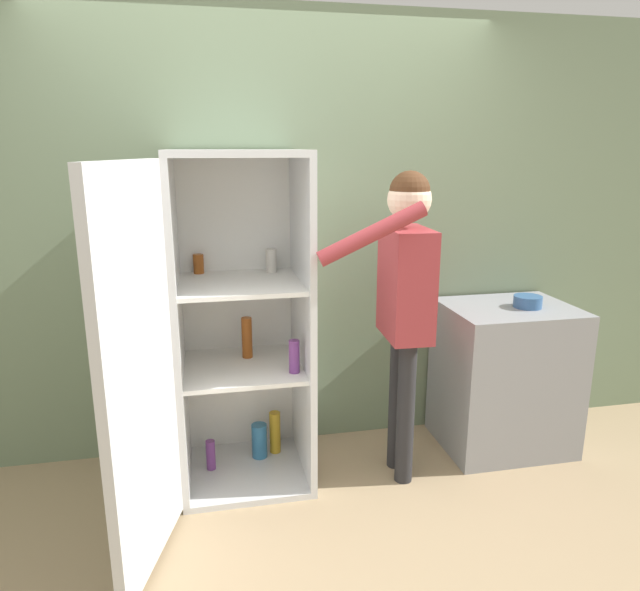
{
  "coord_description": "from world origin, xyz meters",
  "views": [
    {
      "loc": [
        -0.41,
        -2.31,
        1.79
      ],
      "look_at": [
        0.19,
        0.6,
        1.02
      ],
      "focal_mm": 32.0,
      "sensor_mm": 36.0,
      "label": 1
    }
  ],
  "objects": [
    {
      "name": "bowl",
      "position": [
        1.43,
        0.59,
        0.92
      ],
      "size": [
        0.16,
        0.16,
        0.07
      ],
      "color": "#335B8E",
      "rests_on": "counter"
    },
    {
      "name": "refrigerator",
      "position": [
        -0.34,
        0.51,
        0.88
      ],
      "size": [
        0.92,
        1.32,
        1.79
      ],
      "color": "silver",
      "rests_on": "ground_plane"
    },
    {
      "name": "person",
      "position": [
        0.61,
        0.44,
        1.1
      ],
      "size": [
        0.63,
        0.5,
        1.69
      ],
      "color": "#262628",
      "rests_on": "ground_plane"
    },
    {
      "name": "ground_plane",
      "position": [
        0.0,
        0.0,
        0.0
      ],
      "size": [
        12.0,
        12.0,
        0.0
      ],
      "primitive_type": "plane",
      "color": "tan"
    },
    {
      "name": "wall_back",
      "position": [
        0.0,
        0.98,
        1.27
      ],
      "size": [
        7.0,
        0.06,
        2.55
      ],
      "color": "gray",
      "rests_on": "ground_plane"
    },
    {
      "name": "counter",
      "position": [
        1.34,
        0.63,
        0.44
      ],
      "size": [
        0.75,
        0.6,
        0.89
      ],
      "color": "gray",
      "rests_on": "ground_plane"
    }
  ]
}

